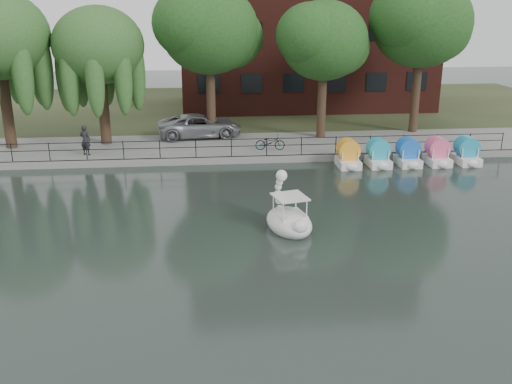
{
  "coord_description": "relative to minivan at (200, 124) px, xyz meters",
  "views": [
    {
      "loc": [
        -1.63,
        -18.0,
        8.7
      ],
      "look_at": [
        0.5,
        4.0,
        1.3
      ],
      "focal_mm": 40.0,
      "sensor_mm": 36.0,
      "label": 1
    }
  ],
  "objects": [
    {
      "name": "ground_plane",
      "position": [
        1.74,
        -18.14,
        -1.25
      ],
      "size": [
        120.0,
        120.0,
        0.0
      ],
      "primitive_type": "plane",
      "color": "#37433F"
    },
    {
      "name": "promenade",
      "position": [
        1.74,
        -2.14,
        -1.05
      ],
      "size": [
        40.0,
        6.0,
        0.4
      ],
      "primitive_type": "cube",
      "color": "gray",
      "rests_on": "ground_plane"
    },
    {
      "name": "kerb",
      "position": [
        1.74,
        -5.09,
        -1.05
      ],
      "size": [
        40.0,
        0.25,
        0.4
      ],
      "primitive_type": "cube",
      "color": "gray",
      "rests_on": "ground_plane"
    },
    {
      "name": "land_strip",
      "position": [
        1.74,
        11.86,
        -1.07
      ],
      "size": [
        60.0,
        22.0,
        0.36
      ],
      "primitive_type": "cube",
      "color": "#47512D",
      "rests_on": "ground_plane"
    },
    {
      "name": "railing",
      "position": [
        1.74,
        -4.89,
        -0.11
      ],
      "size": [
        32.0,
        0.05,
        1.0
      ],
      "color": "black",
      "rests_on": "promenade"
    },
    {
      "name": "willow_mid",
      "position": [
        -5.76,
        -1.14,
        4.99
      ],
      "size": [
        5.32,
        5.32,
        8.15
      ],
      "color": "#473323",
      "rests_on": "promenade"
    },
    {
      "name": "broadleaf_center",
      "position": [
        0.74,
        -0.14,
        5.81
      ],
      "size": [
        6.0,
        6.0,
        9.25
      ],
      "color": "#473323",
      "rests_on": "promenade"
    },
    {
      "name": "broadleaf_right",
      "position": [
        7.74,
        -0.64,
        5.13
      ],
      "size": [
        5.4,
        5.4,
        8.32
      ],
      "color": "#473323",
      "rests_on": "promenade"
    },
    {
      "name": "broadleaf_far",
      "position": [
        14.24,
        0.36,
        6.15
      ],
      "size": [
        6.3,
        6.3,
        9.71
      ],
      "color": "#473323",
      "rests_on": "promenade"
    },
    {
      "name": "minivan",
      "position": [
        0.0,
        0.0,
        0.0
      ],
      "size": [
        3.49,
        6.41,
        1.71
      ],
      "primitive_type": "imported",
      "rotation": [
        0.0,
        0.0,
        1.68
      ],
      "color": "gray",
      "rests_on": "promenade"
    },
    {
      "name": "bicycle",
      "position": [
        4.08,
        -3.73,
        -0.35
      ],
      "size": [
        0.78,
        1.78,
        1.0
      ],
      "primitive_type": "imported",
      "rotation": [
        0.0,
        0.0,
        1.46
      ],
      "color": "gray",
      "rests_on": "promenade"
    },
    {
      "name": "pedestrian",
      "position": [
        -6.47,
        -3.88,
        0.14
      ],
      "size": [
        0.84,
        0.7,
        1.98
      ],
      "primitive_type": "imported",
      "rotation": [
        0.0,
        0.0,
        2.78
      ],
      "color": "black",
      "rests_on": "promenade"
    },
    {
      "name": "swan_boat",
      "position": [
        3.46,
        -15.06,
        -0.76
      ],
      "size": [
        2.24,
        2.96,
        2.24
      ],
      "rotation": [
        0.0,
        0.0,
        0.24
      ],
      "color": "white",
      "rests_on": "ground_plane"
    },
    {
      "name": "pedal_boat_row",
      "position": [
        11.52,
        -6.32,
        -0.65
      ],
      "size": [
        7.95,
        1.7,
        1.4
      ],
      "color": "white",
      "rests_on": "ground_plane"
    }
  ]
}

